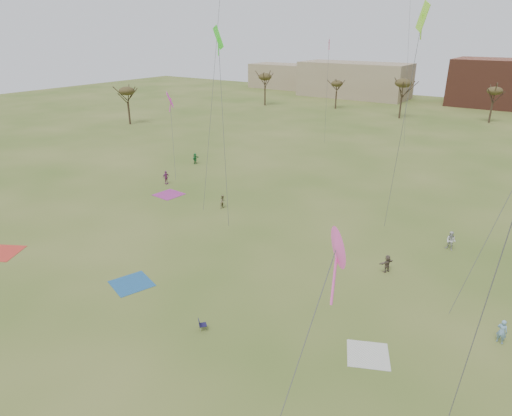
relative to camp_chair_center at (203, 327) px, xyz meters
The scene contains 16 objects.
ground 3.35m from the camp_chair_center, 126.11° to the right, with size 260.00×260.00×0.00m, color #3C581B.
spectator_fore_b 22.50m from the camp_chair_center, 124.88° to the left, with size 0.77×0.60×1.58m, color #897F57.
spectator_fore_c 16.76m from the camp_chair_center, 62.76° to the left, with size 1.44×0.46×1.55m, color brown.
flyer_mid_c 19.76m from the camp_chair_center, 30.72° to the left, with size 0.64×0.42×1.75m, color #76A0C5.
spectator_mid_d 32.18m from the camp_chair_center, 139.50° to the left, with size 1.06×0.44×1.81m, color #943D7F.
spectator_mid_e 24.87m from the camp_chair_center, 63.35° to the left, with size 0.89×0.69×1.83m, color beige.
flyer_far_a 41.09m from the camp_chair_center, 132.43° to the left, with size 1.54×0.49×1.66m, color #287839.
blanket_red 22.89m from the camp_chair_center, behind, with size 3.20×3.20×0.03m, color red.
blanket_blue 8.79m from the camp_chair_center, behind, with size 2.95×2.95×0.03m, color #235D98.
blanket_cream 11.06m from the camp_chair_center, 21.30° to the left, with size 2.60×2.60×0.03m, color silver.
blanket_plum 27.89m from the camp_chair_center, 139.58° to the left, with size 3.05×3.05×0.03m, color #A53288.
camp_chair_center is the anchor object (origin of this frame).
tree_line 76.88m from the camp_chair_center, 93.60° to the left, with size 117.44×49.32×8.91m.
building_tan 118.33m from the camp_chair_center, 108.22° to the left, with size 32.00×14.00×10.00m, color #937F60.
building_brick 117.48m from the camp_chair_center, 88.52° to the left, with size 26.00×16.00×12.00m, color brown.
building_tan_west 136.87m from the camp_chair_center, 119.31° to the left, with size 20.00×12.00×8.00m, color #937F60.
Camera 1 is at (19.27, -16.01, 19.19)m, focal length 31.24 mm.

